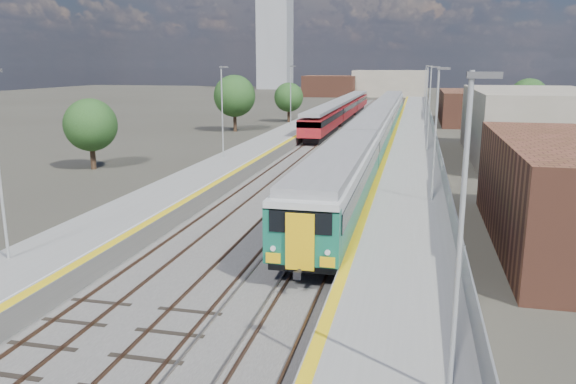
% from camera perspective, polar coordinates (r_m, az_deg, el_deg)
% --- Properties ---
extents(ground, '(320.00, 320.00, 0.00)m').
position_cam_1_polar(ground, '(61.22, 7.58, 4.62)').
color(ground, '#47443A').
rests_on(ground, ground).
extents(ballast_bed, '(10.50, 155.00, 0.06)m').
position_cam_1_polar(ballast_bed, '(63.92, 5.78, 5.04)').
color(ballast_bed, '#565451').
rests_on(ballast_bed, ground).
extents(tracks, '(8.96, 160.00, 0.17)m').
position_cam_1_polar(tracks, '(65.49, 6.49, 5.28)').
color(tracks, '#4C3323').
rests_on(tracks, ground).
extents(platform_right, '(4.70, 155.00, 8.52)m').
position_cam_1_polar(platform_right, '(63.37, 12.59, 5.19)').
color(platform_right, slate).
rests_on(platform_right, ground).
extents(platform_left, '(4.30, 155.00, 8.52)m').
position_cam_1_polar(platform_left, '(65.03, -0.19, 5.67)').
color(platform_left, slate).
rests_on(platform_left, ground).
extents(buildings, '(72.00, 185.50, 40.00)m').
position_cam_1_polar(buildings, '(150.84, 3.96, 13.60)').
color(buildings, brown).
rests_on(buildings, ground).
extents(green_train, '(3.02, 83.91, 3.32)m').
position_cam_1_polar(green_train, '(62.12, 9.15, 6.87)').
color(green_train, black).
rests_on(green_train, ground).
extents(red_train, '(2.69, 54.60, 3.39)m').
position_cam_1_polar(red_train, '(86.33, 5.55, 8.38)').
color(red_train, black).
rests_on(red_train, ground).
extents(tree_a, '(4.36, 4.36, 5.92)m').
position_cam_1_polar(tree_a, '(49.60, -19.43, 6.43)').
color(tree_a, '#382619').
rests_on(tree_a, ground).
extents(tree_b, '(5.41, 5.41, 7.33)m').
position_cam_1_polar(tree_b, '(74.16, -5.46, 9.68)').
color(tree_b, '#382619').
rests_on(tree_b, ground).
extents(tree_c, '(4.40, 4.40, 5.97)m').
position_cam_1_polar(tree_c, '(86.17, 0.07, 9.60)').
color(tree_c, '#382619').
rests_on(tree_c, ground).
extents(tree_d, '(5.06, 5.06, 6.86)m').
position_cam_1_polar(tree_d, '(81.01, 23.22, 8.77)').
color(tree_d, '#382619').
rests_on(tree_d, ground).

